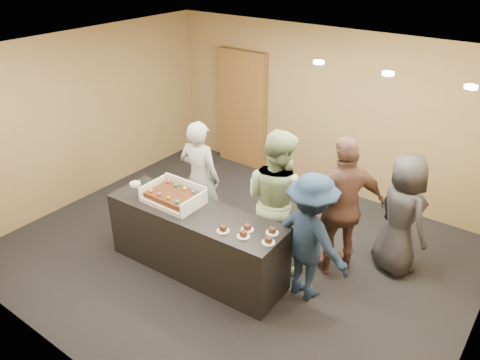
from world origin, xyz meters
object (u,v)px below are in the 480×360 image
(person_server_grey, at_px, (200,178))
(person_navy_man, at_px, (310,238))
(sheet_cake, at_px, (173,195))
(person_brown_extra, at_px, (342,208))
(person_dark_suit, at_px, (402,215))
(serving_counter, at_px, (196,241))
(cake_box, at_px, (175,198))
(person_sage_man, at_px, (277,200))
(plate_stack, at_px, (135,184))
(storage_cabinet, at_px, (242,109))

(person_server_grey, height_order, person_navy_man, person_server_grey)
(sheet_cake, bearing_deg, person_navy_man, 14.50)
(person_brown_extra, distance_m, person_dark_suit, 0.78)
(person_navy_man, bearing_deg, person_brown_extra, -87.59)
(sheet_cake, relative_size, person_navy_man, 0.38)
(serving_counter, xyz_separation_m, cake_box, (-0.36, 0.03, 0.50))
(serving_counter, distance_m, person_dark_suit, 2.62)
(person_sage_man, bearing_deg, plate_stack, 30.67)
(person_brown_extra, bearing_deg, person_sage_man, -24.67)
(serving_counter, height_order, person_dark_suit, person_dark_suit)
(storage_cabinet, height_order, sheet_cake, storage_cabinet)
(cake_box, height_order, person_dark_suit, person_dark_suit)
(sheet_cake, height_order, person_server_grey, person_server_grey)
(plate_stack, distance_m, person_server_grey, 0.91)
(storage_cabinet, distance_m, cake_box, 3.17)
(storage_cabinet, relative_size, cake_box, 2.95)
(cake_box, bearing_deg, person_server_grey, 106.70)
(person_navy_man, bearing_deg, person_sage_man, -15.41)
(serving_counter, xyz_separation_m, person_navy_man, (1.38, 0.45, 0.36))
(storage_cabinet, relative_size, person_sage_man, 1.14)
(cake_box, relative_size, person_sage_man, 0.39)
(serving_counter, distance_m, plate_stack, 1.19)
(person_sage_man, bearing_deg, person_server_grey, 8.19)
(serving_counter, relative_size, person_sage_man, 1.27)
(person_server_grey, relative_size, person_dark_suit, 1.05)
(serving_counter, distance_m, person_navy_man, 1.50)
(cake_box, distance_m, person_sage_man, 1.30)
(cake_box, xyz_separation_m, sheet_cake, (-0.00, -0.03, 0.05))
(cake_box, bearing_deg, person_brown_extra, 30.34)
(person_server_grey, bearing_deg, person_dark_suit, -171.05)
(sheet_cake, xyz_separation_m, person_dark_suit, (2.42, 1.58, -0.18))
(storage_cabinet, distance_m, person_sage_man, 3.11)
(person_server_grey, bearing_deg, plate_stack, 47.42)
(person_dark_suit, bearing_deg, serving_counter, 70.35)
(person_dark_suit, bearing_deg, person_server_grey, 49.97)
(plate_stack, bearing_deg, cake_box, 0.61)
(person_server_grey, bearing_deg, person_sage_man, 171.87)
(sheet_cake, relative_size, plate_stack, 4.18)
(plate_stack, height_order, person_navy_man, person_navy_man)
(person_server_grey, bearing_deg, cake_box, 98.53)
(cake_box, height_order, person_brown_extra, person_brown_extra)
(storage_cabinet, height_order, person_dark_suit, storage_cabinet)
(plate_stack, xyz_separation_m, person_server_grey, (0.51, 0.75, -0.06))
(serving_counter, distance_m, person_brown_extra, 1.90)
(plate_stack, bearing_deg, sheet_cake, -1.50)
(cake_box, xyz_separation_m, person_brown_extra, (1.83, 1.07, -0.01))
(person_server_grey, xyz_separation_m, person_sage_man, (1.29, 0.00, 0.09))
(serving_counter, bearing_deg, plate_stack, 176.67)
(person_navy_man, bearing_deg, storage_cabinet, -31.81)
(sheet_cake, relative_size, person_dark_suit, 0.38)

